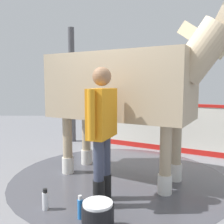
# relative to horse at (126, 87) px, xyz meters

# --- Properties ---
(ground_plane) EXTENTS (16.00, 16.00, 0.02)m
(ground_plane) POSITION_rel_horse_xyz_m (-0.09, 0.04, -1.50)
(ground_plane) COLOR gray
(wet_patch) EXTENTS (3.53, 3.53, 0.00)m
(wet_patch) POSITION_rel_horse_xyz_m (0.05, 0.09, -1.48)
(wet_patch) COLOR #4C4C54
(wet_patch) RESTS_ON ground
(barrier_wall) EXTENTS (1.95, 3.59, 1.10)m
(barrier_wall) POSITION_rel_horse_xyz_m (1.78, -0.82, -0.97)
(barrier_wall) COLOR silver
(barrier_wall) RESTS_ON ground
(roof_post_far) EXTENTS (0.16, 0.16, 2.97)m
(roof_post_far) POSITION_rel_horse_xyz_m (2.61, 1.32, -0.00)
(roof_post_far) COLOR #4C4C51
(roof_post_far) RESTS_ON ground
(horse) EXTENTS (2.04, 3.26, 2.57)m
(horse) POSITION_rel_horse_xyz_m (0.00, 0.00, 0.00)
(horse) COLOR tan
(horse) RESTS_ON ground
(handler) EXTENTS (0.66, 0.38, 1.75)m
(handler) POSITION_rel_horse_xyz_m (-0.89, 0.33, -0.47)
(handler) COLOR black
(handler) RESTS_ON ground
(wash_bucket) EXTENTS (0.34, 0.34, 0.33)m
(wash_bucket) POSITION_rel_horse_xyz_m (-1.54, 0.34, -1.32)
(wash_bucket) COLOR black
(wash_bucket) RESTS_ON ground
(bottle_shampoo) EXTENTS (0.08, 0.08, 0.27)m
(bottle_shampoo) POSITION_rel_horse_xyz_m (-1.08, 1.02, -1.36)
(bottle_shampoo) COLOR white
(bottle_shampoo) RESTS_ON ground
(bottle_spray) EXTENTS (0.06, 0.06, 0.28)m
(bottle_spray) POSITION_rel_horse_xyz_m (-1.28, 0.56, -1.36)
(bottle_spray) COLOR blue
(bottle_spray) RESTS_ON ground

